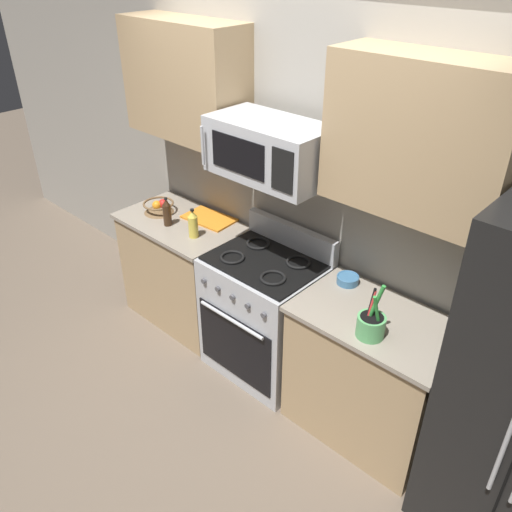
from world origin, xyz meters
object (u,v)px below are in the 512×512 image
(range_oven, at_px, (265,314))
(cutting_board, at_px, (209,218))
(microwave, at_px, (269,149))
(bottle_soy, at_px, (167,213))
(prep_bowl, at_px, (348,279))
(fruit_basket, at_px, (159,207))
(bottle_oil, at_px, (193,224))
(utensil_crock, at_px, (371,325))

(range_oven, distance_m, cutting_board, 0.88)
(range_oven, relative_size, microwave, 1.44)
(bottle_soy, xyz_separation_m, prep_bowl, (1.44, 0.28, -0.08))
(range_oven, relative_size, bottle_soy, 4.82)
(cutting_board, bearing_deg, bottle_soy, -120.74)
(bottle_soy, bearing_deg, prep_bowl, 10.92)
(microwave, height_order, fruit_basket, microwave)
(fruit_basket, distance_m, bottle_oil, 0.51)
(prep_bowl, bearing_deg, fruit_basket, -173.46)
(utensil_crock, distance_m, prep_bowl, 0.51)
(bottle_soy, bearing_deg, fruit_basket, 158.01)
(microwave, height_order, prep_bowl, microwave)
(bottle_oil, relative_size, prep_bowl, 1.58)
(bottle_soy, distance_m, prep_bowl, 1.47)
(range_oven, height_order, fruit_basket, range_oven)
(bottle_oil, distance_m, bottle_soy, 0.28)
(microwave, xyz_separation_m, prep_bowl, (0.54, 0.15, -0.76))
(utensil_crock, height_order, prep_bowl, utensil_crock)
(bottle_oil, bearing_deg, utensil_crock, -2.78)
(range_oven, bearing_deg, cutting_board, 167.09)
(microwave, height_order, cutting_board, microwave)
(fruit_basket, height_order, cutting_board, fruit_basket)
(microwave, height_order, bottle_oil, microwave)
(prep_bowl, bearing_deg, microwave, -164.63)
(cutting_board, bearing_deg, microwave, -10.96)
(range_oven, xyz_separation_m, microwave, (-0.00, 0.03, 1.22))
(fruit_basket, xyz_separation_m, prep_bowl, (1.66, 0.19, -0.02))
(range_oven, relative_size, cutting_board, 2.74)
(range_oven, bearing_deg, microwave, 90.04)
(range_oven, xyz_separation_m, bottle_oil, (-0.62, -0.09, 0.54))
(fruit_basket, relative_size, bottle_oil, 1.09)
(utensil_crock, xyz_separation_m, bottle_soy, (-1.82, 0.06, 0.03))
(microwave, distance_m, fruit_basket, 1.34)
(microwave, xyz_separation_m, cutting_board, (-0.74, 0.14, -0.78))
(range_oven, height_order, cutting_board, range_oven)
(range_oven, height_order, prep_bowl, range_oven)
(microwave, xyz_separation_m, bottle_oil, (-0.62, -0.12, -0.68))
(fruit_basket, bearing_deg, utensil_crock, -4.21)
(range_oven, distance_m, prep_bowl, 0.73)
(fruit_basket, xyz_separation_m, cutting_board, (0.38, 0.18, -0.04))
(microwave, relative_size, utensil_crock, 2.24)
(microwave, xyz_separation_m, bottle_soy, (-0.90, -0.13, -0.68))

